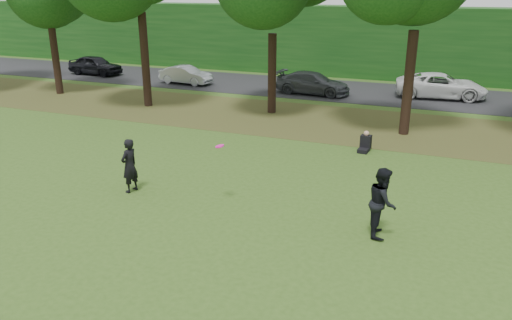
# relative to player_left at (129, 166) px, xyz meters

# --- Properties ---
(ground) EXTENTS (120.00, 120.00, 0.00)m
(ground) POSITION_rel_player_left_xyz_m (3.64, -2.06, -0.90)
(ground) COLOR #335219
(ground) RESTS_ON ground
(leaf_litter) EXTENTS (60.00, 7.00, 0.01)m
(leaf_litter) POSITION_rel_player_left_xyz_m (3.64, 10.94, -0.90)
(leaf_litter) COLOR #4D351B
(leaf_litter) RESTS_ON ground
(street) EXTENTS (70.00, 7.00, 0.02)m
(street) POSITION_rel_player_left_xyz_m (3.64, 18.94, -0.89)
(street) COLOR black
(street) RESTS_ON ground
(far_hedge) EXTENTS (70.00, 3.00, 5.00)m
(far_hedge) POSITION_rel_player_left_xyz_m (3.64, 24.94, 1.60)
(far_hedge) COLOR #124012
(far_hedge) RESTS_ON ground
(player_left) EXTENTS (0.52, 0.71, 1.80)m
(player_left) POSITION_rel_player_left_xyz_m (0.00, 0.00, 0.00)
(player_left) COLOR black
(player_left) RESTS_ON ground
(player_right) EXTENTS (0.88, 1.05, 1.93)m
(player_right) POSITION_rel_player_left_xyz_m (8.09, -0.05, 0.06)
(player_right) COLOR black
(player_right) RESTS_ON ground
(parked_cars) EXTENTS (37.29, 4.28, 1.46)m
(parked_cars) POSITION_rel_player_left_xyz_m (2.19, 18.03, -0.19)
(parked_cars) COLOR black
(parked_cars) RESTS_ON street
(frisbee) EXTENTS (0.27, 0.28, 0.10)m
(frisbee) POSITION_rel_player_left_xyz_m (3.19, 0.17, 0.99)
(frisbee) COLOR #EE149B
(frisbee) RESTS_ON ground
(seated_person) EXTENTS (0.47, 0.76, 0.83)m
(seated_person) POSITION_rel_player_left_xyz_m (6.43, 7.12, -0.59)
(seated_person) COLOR black
(seated_person) RESTS_ON ground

